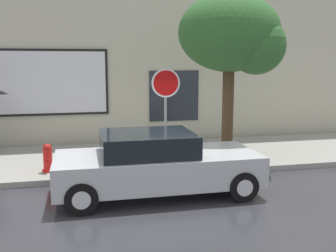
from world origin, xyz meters
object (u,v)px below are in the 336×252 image
object	(u,v)px
parked_car	(155,164)
fire_hydrant	(48,158)
street_tree	(235,36)
stop_sign	(166,97)

from	to	relation	value
parked_car	fire_hydrant	distance (m)	3.03
fire_hydrant	street_tree	world-z (taller)	street_tree
fire_hydrant	stop_sign	world-z (taller)	stop_sign
parked_car	stop_sign	size ratio (longest dim) A/B	1.70
street_tree	stop_sign	distance (m)	2.46
parked_car	street_tree	xyz separation A→B (m)	(2.51, 1.78, 2.88)
parked_car	street_tree	size ratio (longest dim) A/B	0.96
street_tree	stop_sign	xyz separation A→B (m)	(-1.87, 0.06, -1.59)
parked_car	fire_hydrant	size ratio (longest dim) A/B	6.11
street_tree	stop_sign	bearing A→B (deg)	178.03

